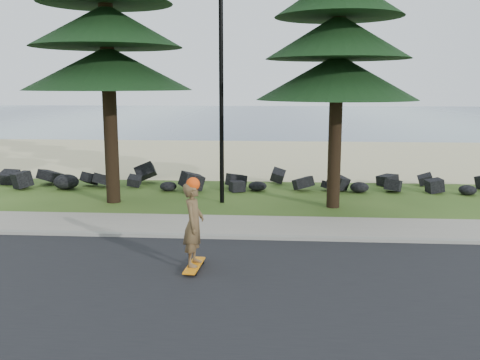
% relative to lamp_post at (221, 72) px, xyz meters
% --- Properties ---
extents(ground, '(160.00, 160.00, 0.00)m').
position_rel_lamp_post_xyz_m(ground, '(0.00, -3.20, -4.13)').
color(ground, '#2C4816').
rests_on(ground, ground).
extents(road, '(160.00, 7.00, 0.02)m').
position_rel_lamp_post_xyz_m(road, '(0.00, -7.70, -4.12)').
color(road, black).
rests_on(road, ground).
extents(kerb, '(160.00, 0.20, 0.10)m').
position_rel_lamp_post_xyz_m(kerb, '(0.00, -4.10, -4.08)').
color(kerb, gray).
rests_on(kerb, ground).
extents(sidewalk, '(160.00, 2.00, 0.08)m').
position_rel_lamp_post_xyz_m(sidewalk, '(0.00, -3.00, -4.09)').
color(sidewalk, gray).
rests_on(sidewalk, ground).
extents(beach_sand, '(160.00, 15.00, 0.01)m').
position_rel_lamp_post_xyz_m(beach_sand, '(0.00, 11.30, -4.13)').
color(beach_sand, beige).
rests_on(beach_sand, ground).
extents(ocean, '(160.00, 58.00, 0.01)m').
position_rel_lamp_post_xyz_m(ocean, '(0.00, 47.80, -4.13)').
color(ocean, '#334762').
rests_on(ocean, ground).
extents(seawall_boulders, '(60.00, 2.40, 1.10)m').
position_rel_lamp_post_xyz_m(seawall_boulders, '(0.00, 2.40, -4.13)').
color(seawall_boulders, black).
rests_on(seawall_boulders, ground).
extents(lamp_post, '(0.25, 0.14, 8.14)m').
position_rel_lamp_post_xyz_m(lamp_post, '(0.00, 0.00, 0.00)').
color(lamp_post, black).
rests_on(lamp_post, ground).
extents(skateboarder, '(0.45, 1.04, 1.91)m').
position_rel_lamp_post_xyz_m(skateboarder, '(0.11, -6.37, -3.17)').
color(skateboarder, orange).
rests_on(skateboarder, ground).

